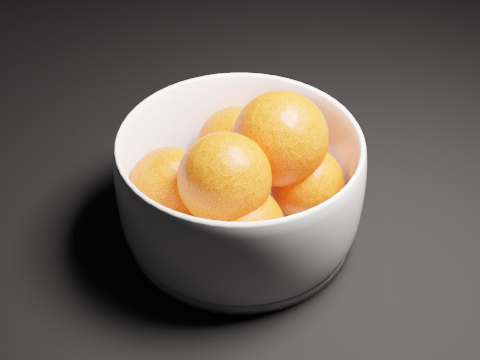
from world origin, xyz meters
TOP-DOWN VIEW (x-y plane):
  - bowl at (0.25, -0.25)m, footprint 0.21×0.21m
  - orange_pile at (0.25, -0.25)m, footprint 0.17×0.17m

SIDE VIEW (x-z plane):
  - bowl at x=0.25m, z-range 0.00..0.10m
  - orange_pile at x=0.25m, z-range 0.00..0.13m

